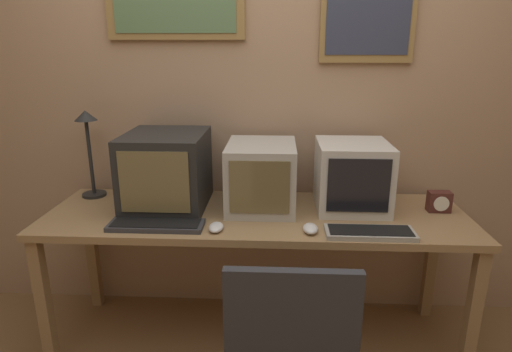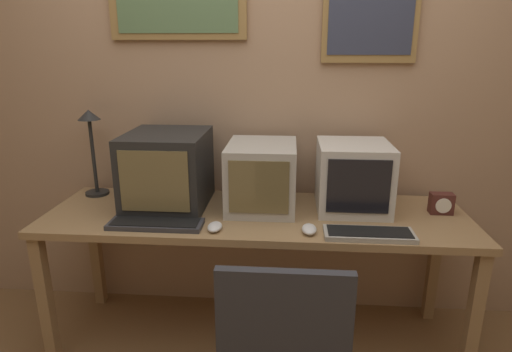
{
  "view_description": "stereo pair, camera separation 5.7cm",
  "coord_description": "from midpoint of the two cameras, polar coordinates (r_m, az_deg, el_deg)",
  "views": [
    {
      "loc": [
        0.1,
        -1.24,
        1.55
      ],
      "look_at": [
        0.0,
        0.78,
        0.94
      ],
      "focal_mm": 30.0,
      "sensor_mm": 36.0,
      "label": 1
    },
    {
      "loc": [
        0.16,
        -1.24,
        1.55
      ],
      "look_at": [
        0.0,
        0.78,
        0.94
      ],
      "focal_mm": 30.0,
      "sensor_mm": 36.0,
      "label": 2
    }
  ],
  "objects": [
    {
      "name": "wall_back",
      "position": [
        2.43,
        -0.21,
        11.02
      ],
      "size": [
        8.0,
        0.08,
        2.6
      ],
      "color": "tan",
      "rests_on": "ground_plane"
    },
    {
      "name": "desk",
      "position": [
        2.2,
        -0.75,
        -6.72
      ],
      "size": [
        2.12,
        0.66,
        0.75
      ],
      "color": "#99754C",
      "rests_on": "ground_plane"
    },
    {
      "name": "monitor_left",
      "position": [
        2.26,
        -12.54,
        0.73
      ],
      "size": [
        0.4,
        0.47,
        0.39
      ],
      "color": "black",
      "rests_on": "desk"
    },
    {
      "name": "monitor_center",
      "position": [
        2.21,
        -0.04,
        0.05
      ],
      "size": [
        0.35,
        0.43,
        0.34
      ],
      "color": "#B7B2A8",
      "rests_on": "desk"
    },
    {
      "name": "monitor_right",
      "position": [
        2.24,
        11.96,
        0.05
      ],
      "size": [
        0.36,
        0.39,
        0.34
      ],
      "color": "beige",
      "rests_on": "desk"
    },
    {
      "name": "keyboard_main",
      "position": [
        2.06,
        -13.96,
        -6.36
      ],
      "size": [
        0.44,
        0.14,
        0.03
      ],
      "color": "#333338",
      "rests_on": "desk"
    },
    {
      "name": "keyboard_side",
      "position": [
        1.98,
        14.14,
        -7.31
      ],
      "size": [
        0.4,
        0.14,
        0.03
      ],
      "color": "#A8A399",
      "rests_on": "desk"
    },
    {
      "name": "mouse_near_keyboard",
      "position": [
        1.98,
        -6.18,
        -6.81
      ],
      "size": [
        0.07,
        0.11,
        0.03
      ],
      "color": "silver",
      "rests_on": "desk"
    },
    {
      "name": "mouse_far_corner",
      "position": [
        1.96,
        6.44,
        -6.98
      ],
      "size": [
        0.07,
        0.11,
        0.04
      ],
      "color": "silver",
      "rests_on": "desk"
    },
    {
      "name": "desk_clock",
      "position": [
        2.35,
        22.59,
        -3.18
      ],
      "size": [
        0.11,
        0.07,
        0.11
      ],
      "color": "#4C231E",
      "rests_on": "desk"
    },
    {
      "name": "desk_lamp",
      "position": [
        2.51,
        -22.09,
        4.53
      ],
      "size": [
        0.13,
        0.13,
        0.48
      ],
      "color": "black",
      "rests_on": "desk"
    }
  ]
}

